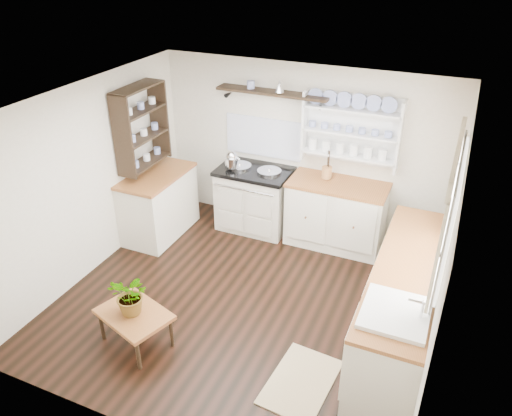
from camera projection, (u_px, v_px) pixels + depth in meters
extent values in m
cube|color=black|center=(245.00, 301.00, 5.73)|extent=(4.00, 3.80, 0.01)
cube|color=beige|center=(303.00, 150.00, 6.70)|extent=(4.00, 0.02, 2.30)
cube|color=beige|center=(445.00, 258.00, 4.48)|extent=(0.02, 3.80, 2.30)
cube|color=beige|center=(89.00, 180.00, 5.87)|extent=(0.02, 3.80, 2.30)
cube|color=white|center=(242.00, 106.00, 4.62)|extent=(4.00, 3.80, 0.01)
cube|color=white|center=(449.00, 215.00, 4.44)|extent=(0.04, 1.40, 1.00)
cube|color=white|center=(447.00, 215.00, 4.45)|extent=(0.02, 1.50, 1.10)
cube|color=beige|center=(457.00, 154.00, 4.17)|extent=(0.04, 1.55, 0.18)
cube|color=beige|center=(254.00, 200.00, 6.98)|extent=(0.96, 0.62, 0.84)
cube|color=black|center=(254.00, 171.00, 6.77)|extent=(1.00, 0.66, 0.05)
cylinder|color=silver|center=(239.00, 166.00, 6.83)|extent=(0.33, 0.33, 0.03)
cylinder|color=silver|center=(269.00, 171.00, 6.67)|extent=(0.33, 0.33, 0.03)
cylinder|color=silver|center=(243.00, 190.00, 6.54)|extent=(0.86, 0.02, 0.02)
cube|color=#EDE6CC|center=(336.00, 215.00, 6.59)|extent=(1.25, 0.60, 0.88)
cube|color=brown|center=(338.00, 185.00, 6.38)|extent=(1.27, 0.63, 0.04)
cube|color=#EDE6CC|center=(402.00, 304.00, 5.00)|extent=(0.60, 2.40, 0.88)
cube|color=brown|center=(408.00, 268.00, 4.79)|extent=(0.62, 2.43, 0.04)
cube|color=white|center=(393.00, 324.00, 4.23)|extent=(0.55, 0.60, 0.28)
cylinder|color=silver|center=(422.00, 312.00, 4.06)|extent=(0.02, 0.02, 0.22)
cube|color=#EDE6CC|center=(159.00, 205.00, 6.83)|extent=(0.60, 1.10, 0.88)
cube|color=brown|center=(156.00, 176.00, 6.62)|extent=(0.62, 1.13, 0.04)
cube|color=white|center=(353.00, 129.00, 6.26)|extent=(1.20, 0.03, 0.90)
cube|color=white|center=(351.00, 131.00, 6.19)|extent=(1.20, 0.22, 0.02)
cylinder|color=navy|center=(353.00, 110.00, 6.07)|extent=(0.20, 0.02, 0.20)
cube|color=black|center=(272.00, 93.00, 6.36)|extent=(1.50, 0.24, 0.04)
cone|color=black|center=(229.00, 94.00, 6.70)|extent=(0.06, 0.20, 0.06)
cone|color=black|center=(322.00, 106.00, 6.24)|extent=(0.06, 0.20, 0.06)
cube|color=black|center=(142.00, 126.00, 6.35)|extent=(0.28, 0.80, 1.05)
cylinder|color=#A8703D|center=(327.00, 172.00, 6.46)|extent=(0.13, 0.13, 0.15)
cube|color=brown|center=(134.00, 314.00, 4.98)|extent=(0.84, 0.71, 0.04)
cylinder|color=black|center=(102.00, 326.00, 5.11)|extent=(0.04, 0.04, 0.35)
cylinder|color=black|center=(135.00, 306.00, 5.38)|extent=(0.04, 0.04, 0.35)
cylinder|color=black|center=(138.00, 355.00, 4.76)|extent=(0.04, 0.04, 0.35)
cylinder|color=black|center=(171.00, 333.00, 5.03)|extent=(0.04, 0.04, 0.35)
imported|color=#3F7233|center=(131.00, 296.00, 4.86)|extent=(0.47, 0.43, 0.44)
cube|color=#897850|center=(301.00, 382.00, 4.69)|extent=(0.62, 0.89, 0.02)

